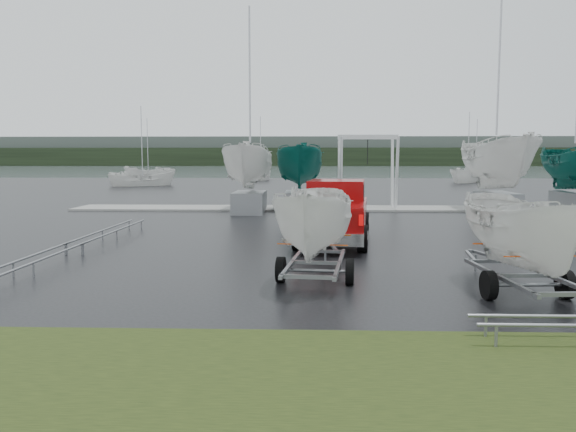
{
  "coord_description": "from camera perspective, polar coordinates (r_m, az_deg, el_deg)",
  "views": [
    {
      "loc": [
        -2.11,
        -18.2,
        2.9
      ],
      "look_at": [
        -2.65,
        -2.02,
        1.2
      ],
      "focal_mm": 35.0,
      "sensor_mm": 36.0,
      "label": 1
    }
  ],
  "objects": [
    {
      "name": "lake",
      "position": [
        118.25,
        2.95,
        4.58
      ],
      "size": [
        300.0,
        300.0,
        0.0
      ],
      "primitive_type": "plane",
      "color": "gray",
      "rests_on": "ground"
    },
    {
      "name": "far_hill",
      "position": [
        196.22,
        2.56,
        6.61
      ],
      "size": [
        300.0,
        6.0,
        10.0
      ],
      "primitive_type": "cube",
      "color": "#4C5651",
      "rests_on": "ground"
    },
    {
      "name": "moored_boat_0",
      "position": [
        58.73,
        -14.52,
        2.98
      ],
      "size": [
        3.61,
        3.59,
        11.44
      ],
      "rotation": [
        0.0,
        0.0,
        2.11
      ],
      "color": "silver",
      "rests_on": "ground"
    },
    {
      "name": "moored_boat_1",
      "position": [
        71.41,
        -2.79,
        3.67
      ],
      "size": [
        2.43,
        2.49,
        11.18
      ],
      "rotation": [
        0.0,
        0.0,
        3.13
      ],
      "color": "silver",
      "rests_on": "ground"
    },
    {
      "name": "trailer_hitched",
      "position": [
        12.92,
        2.91,
        5.38
      ],
      "size": [
        1.93,
        3.71,
        5.1
      ],
      "rotation": [
        0.0,
        0.0,
        -0.12
      ],
      "color": "gray",
      "rests_on": "ground"
    },
    {
      "name": "moored_boat_3",
      "position": [
        80.58,
        18.5,
        3.63
      ],
      "size": [
        3.55,
        3.61,
        11.86
      ],
      "rotation": [
        0.0,
        0.0,
        6.03
      ],
      "color": "silver",
      "rests_on": "ground"
    },
    {
      "name": "moored_boat_4",
      "position": [
        76.71,
        -13.99,
        3.66
      ],
      "size": [
        3.81,
        3.81,
        11.54
      ],
      "rotation": [
        0.0,
        0.0,
        5.55
      ],
      "color": "silver",
      "rests_on": "ground"
    },
    {
      "name": "keelboat_1",
      "position": [
        29.42,
        1.3,
        7.83
      ],
      "size": [
        2.42,
        3.2,
        7.54
      ],
      "color": "gray",
      "rests_on": "ground"
    },
    {
      "name": "mast_rack_1",
      "position": [
        15.11,
        -25.33,
        -4.31
      ],
      "size": [
        0.56,
        6.5,
        0.06
      ],
      "rotation": [
        0.0,
        0.0,
        1.57
      ],
      "color": "gray",
      "rests_on": "ground"
    },
    {
      "name": "boat_hoist",
      "position": [
        31.38,
        8.07,
        5.52
      ],
      "size": [
        3.3,
        2.18,
        4.12
      ],
      "color": "silver",
      "rests_on": "ground"
    },
    {
      "name": "moored_boat_2",
      "position": [
        67.16,
        17.76,
        3.24
      ],
      "size": [
        3.74,
        3.75,
        11.51
      ],
      "rotation": [
        0.0,
        0.0,
        5.64
      ],
      "color": "silver",
      "rests_on": "ground"
    },
    {
      "name": "grass_verge",
      "position": [
        8.04,
        17.64,
        -15.41
      ],
      "size": [
        40.0,
        40.0,
        0.0
      ],
      "primitive_type": "plane",
      "color": "black",
      "rests_on": "ground"
    },
    {
      "name": "pickup_truck",
      "position": [
        19.62,
        4.83,
        0.66
      ],
      "size": [
        2.86,
        6.44,
        2.07
      ],
      "rotation": [
        0.0,
        0.0,
        -0.12
      ],
      "color": "maroon",
      "rests_on": "ground"
    },
    {
      "name": "keelboat_0",
      "position": [
        29.37,
        -3.97,
        8.02
      ],
      "size": [
        2.48,
        3.2,
        10.65
      ],
      "color": "gray",
      "rests_on": "ground"
    },
    {
      "name": "keelboat_2",
      "position": [
        30.85,
        20.74,
        8.67
      ],
      "size": [
        2.86,
        3.2,
        11.04
      ],
      "color": "gray",
      "rests_on": "ground"
    },
    {
      "name": "mast_rack_0",
      "position": [
        20.56,
        -17.68,
        -1.41
      ],
      "size": [
        0.56,
        6.5,
        0.06
      ],
      "rotation": [
        0.0,
        0.0,
        1.57
      ],
      "color": "gray",
      "rests_on": "ground"
    },
    {
      "name": "trailer_parked",
      "position": [
        12.46,
        23.19,
        4.62
      ],
      "size": [
        1.84,
        3.68,
        4.99
      ],
      "rotation": [
        0.0,
        0.0,
        0.08
      ],
      "color": "gray",
      "rests_on": "ground"
    },
    {
      "name": "treeline",
      "position": [
        188.21,
        2.58,
        6.02
      ],
      "size": [
        300.0,
        8.0,
        6.0
      ],
      "primitive_type": "cube",
      "color": "black",
      "rests_on": "ground"
    },
    {
      "name": "dock",
      "position": [
        31.4,
        5.77,
        0.76
      ],
      "size": [
        30.0,
        3.0,
        0.12
      ],
      "primitive_type": "cube",
      "color": "gray",
      "rests_on": "ground"
    },
    {
      "name": "ground_plane",
      "position": [
        18.55,
        8.44,
        -3.06
      ],
      "size": [
        120.0,
        120.0,
        0.0
      ],
      "primitive_type": "plane",
      "color": "black",
      "rests_on": "ground"
    }
  ]
}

